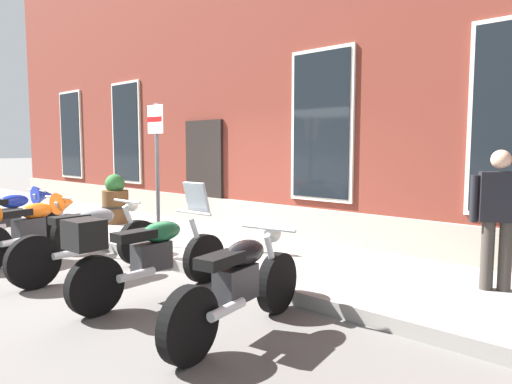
# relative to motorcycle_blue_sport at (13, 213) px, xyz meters

# --- Properties ---
(ground_plane) EXTENTS (140.00, 140.00, 0.00)m
(ground_plane) POSITION_rel_motorcycle_blue_sport_xyz_m (2.98, 0.76, -0.56)
(ground_plane) COLOR #565451
(sidewalk) EXTENTS (26.56, 2.54, 0.16)m
(sidewalk) POSITION_rel_motorcycle_blue_sport_xyz_m (2.98, 2.03, -0.48)
(sidewalk) COLOR gray
(sidewalk) RESTS_ON ground_plane
(motorcycle_blue_sport) EXTENTS (0.62, 2.02, 1.02)m
(motorcycle_blue_sport) POSITION_rel_motorcycle_blue_sport_xyz_m (0.00, 0.00, 0.00)
(motorcycle_blue_sport) COLOR black
(motorcycle_blue_sport) RESTS_ON ground_plane
(motorcycle_orange_sport) EXTENTS (0.72, 1.96, 1.01)m
(motorcycle_orange_sport) POSITION_rel_motorcycle_blue_sport_xyz_m (1.56, -0.24, -0.00)
(motorcycle_orange_sport) COLOR black
(motorcycle_orange_sport) RESTS_ON ground_plane
(motorcycle_grey_naked) EXTENTS (0.62, 2.21, 0.99)m
(motorcycle_grey_naked) POSITION_rel_motorcycle_blue_sport_xyz_m (3.04, -0.12, -0.07)
(motorcycle_grey_naked) COLOR black
(motorcycle_grey_naked) RESTS_ON ground_plane
(motorcycle_green_touring) EXTENTS (0.62, 2.18, 1.31)m
(motorcycle_green_touring) POSITION_rel_motorcycle_blue_sport_xyz_m (4.46, -0.21, -0.01)
(motorcycle_green_touring) COLOR black
(motorcycle_green_touring) RESTS_ON ground_plane
(motorcycle_black_naked) EXTENTS (0.65, 2.03, 0.95)m
(motorcycle_black_naked) POSITION_rel_motorcycle_blue_sport_xyz_m (5.93, -0.19, -0.08)
(motorcycle_black_naked) COLOR black
(motorcycle_black_naked) RESTS_ON ground_plane
(pedestrian_dark_jacket) EXTENTS (0.61, 0.41, 1.56)m
(pedestrian_dark_jacket) POSITION_rel_motorcycle_blue_sport_xyz_m (7.44, 2.33, 0.47)
(pedestrian_dark_jacket) COLOR #38332D
(pedestrian_dark_jacket) RESTS_ON sidewalk
(parking_sign) EXTENTS (0.36, 0.07, 2.27)m
(parking_sign) POSITION_rel_motorcycle_blue_sport_xyz_m (2.78, 1.16, 1.08)
(parking_sign) COLOR #4C4C51
(parking_sign) RESTS_ON sidewalk
(barrel_planter) EXTENTS (0.56, 0.56, 1.03)m
(barrel_planter) POSITION_rel_motorcycle_blue_sport_xyz_m (0.21, 1.94, 0.06)
(barrel_planter) COLOR brown
(barrel_planter) RESTS_ON sidewalk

